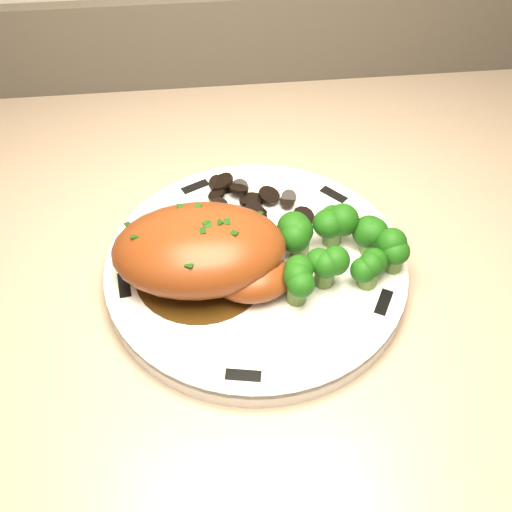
{
  "coord_description": "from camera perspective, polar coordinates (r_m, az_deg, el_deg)",
  "views": [
    {
      "loc": [
        0.59,
        1.22,
        1.46
      ],
      "look_at": [
        0.63,
        1.64,
        1.0
      ],
      "focal_mm": 45.0,
      "sensor_mm": 36.0,
      "label": 1
    }
  ],
  "objects": [
    {
      "name": "rim_accent_2",
      "position": [
        0.63,
        -11.63,
        -2.57
      ],
      "size": [
        0.01,
        0.03,
        0.0
      ],
      "primitive_type": "cube",
      "rotation": [
        0.0,
        0.0,
        4.84
      ],
      "color": "black",
      "rests_on": "plate"
    },
    {
      "name": "rim_accent_1",
      "position": [
        0.71,
        -5.42,
        6.13
      ],
      "size": [
        0.03,
        0.02,
        0.0
      ],
      "primitive_type": "cube",
      "rotation": [
        0.0,
        0.0,
        3.58
      ],
      "color": "black",
      "rests_on": "plate"
    },
    {
      "name": "rim_accent_0",
      "position": [
        0.71,
        6.92,
        5.42
      ],
      "size": [
        0.03,
        0.03,
        0.0
      ],
      "primitive_type": "cube",
      "rotation": [
        0.0,
        0.0,
        2.33
      ],
      "color": "black",
      "rests_on": "plate"
    },
    {
      "name": "plate",
      "position": [
        0.64,
        0.0,
        -1.19
      ],
      "size": [
        0.37,
        0.37,
        0.02
      ],
      "primitive_type": "cylinder",
      "rotation": [
        0.0,
        0.0,
        0.29
      ],
      "color": "white",
      "rests_on": "counter"
    },
    {
      "name": "chicken_breast",
      "position": [
        0.6,
        -4.53,
        0.32
      ],
      "size": [
        0.17,
        0.12,
        0.06
      ],
      "rotation": [
        0.0,
        0.0,
        -0.03
      ],
      "color": "brown",
      "rests_on": "plate"
    },
    {
      "name": "rim_accent_3",
      "position": [
        0.56,
        -1.14,
        -10.58
      ],
      "size": [
        0.03,
        0.02,
        0.0
      ],
      "primitive_type": "cube",
      "rotation": [
        0.0,
        0.0,
        6.1
      ],
      "color": "black",
      "rests_on": "plate"
    },
    {
      "name": "counter",
      "position": [
        1.13,
        -21.74,
        -17.81
      ],
      "size": [
        2.24,
        0.74,
        1.09
      ],
      "color": "brown",
      "rests_on": "ground"
    },
    {
      "name": "rim_accent_4",
      "position": [
        0.61,
        11.28,
        -4.07
      ],
      "size": [
        0.02,
        0.03,
        0.0
      ],
      "primitive_type": "cube",
      "rotation": [
        0.0,
        0.0,
        7.35
      ],
      "color": "black",
      "rests_on": "plate"
    },
    {
      "name": "gravy_pool",
      "position": [
        0.63,
        -4.88,
        -1.36
      ],
      "size": [
        0.13,
        0.13,
        0.0
      ],
      "primitive_type": "cylinder",
      "color": "#39220A",
      "rests_on": "plate"
    },
    {
      "name": "mushroom_pile",
      "position": [
        0.68,
        0.38,
        4.5
      ],
      "size": [
        0.09,
        0.07,
        0.03
      ],
      "color": "black",
      "rests_on": "plate"
    },
    {
      "name": "broccoli_florets",
      "position": [
        0.61,
        7.66,
        0.4
      ],
      "size": [
        0.13,
        0.1,
        0.04
      ],
      "rotation": [
        0.0,
        0.0,
        0.41
      ],
      "color": "#587732",
      "rests_on": "plate"
    }
  ]
}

